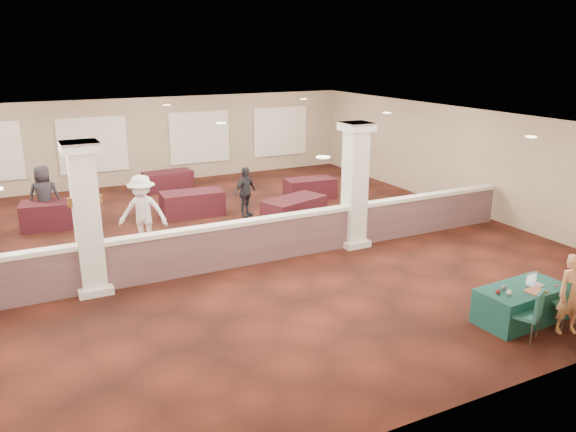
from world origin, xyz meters
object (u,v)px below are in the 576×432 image
conf_chair_main (569,299)px  far_table_back_left (57,214)px  attendee_d (44,196)px  conf_chair_side (530,311)px  far_table_front_right (294,211)px  far_table_back_center (168,181)px  far_table_front_center (192,204)px  attendee_a (89,194)px  attendee_c (245,192)px  near_table (521,304)px  far_table_back_right (310,188)px  attendee_b (143,212)px  woman (571,294)px

conf_chair_main → far_table_back_left: size_ratio=0.53×
conf_chair_main → attendee_d: size_ratio=0.56×
conf_chair_side → far_table_front_right: (-0.53, 7.96, -0.18)m
far_table_back_center → far_table_front_center: bearing=-93.1°
far_table_front_center → attendee_a: 3.06m
conf_chair_main → far_table_back_center: bearing=109.4°
attendee_c → attendee_d: 5.76m
far_table_back_center → attendee_c: (1.23, -4.32, 0.42)m
far_table_back_center → attendee_a: bearing=-140.7°
near_table → attendee_d: (-7.50, 10.40, 0.56)m
far_table_back_right → far_table_front_center: bearing=-177.3°
conf_chair_side → attendee_a: bearing=91.7°
conf_chair_side → far_table_back_right: size_ratio=0.57×
conf_chair_side → near_table: bearing=25.0°
conf_chair_side → attendee_b: attendee_b is taller
far_table_back_center → far_table_back_right: bearing=-39.3°
far_table_front_center → attendee_c: (1.42, -0.82, 0.39)m
far_table_front_right → attendee_b: bearing=-177.8°
far_table_back_right → attendee_c: (-2.80, -1.02, 0.42)m
attendee_b → far_table_back_center: bearing=98.1°
far_table_back_right → attendee_d: attendee_d is taller
far_table_back_left → conf_chair_main: bearing=-54.1°
far_table_front_center → far_table_front_right: (2.42, -2.12, 0.00)m
far_table_front_right → attendee_a: bearing=149.4°
far_table_front_center → far_table_front_right: bearing=-41.3°
conf_chair_main → attendee_d: 13.60m
far_table_back_center → far_table_back_right: 5.21m
far_table_back_center → attendee_b: bearing=-110.7°
far_table_front_right → attendee_a: (-5.29, 3.12, 0.41)m
conf_chair_main → far_table_back_center: conf_chair_main is taller
far_table_back_right → attendee_b: bearing=-158.1°
woman → far_table_back_center: woman is taller
far_table_front_right → far_table_back_right: size_ratio=1.12×
conf_chair_side → far_table_back_left: size_ratio=0.51×
attendee_c → attendee_d: attendee_d is taller
near_table → attendee_c: size_ratio=1.15×
far_table_back_center → attendee_c: bearing=-74.1°
far_table_front_right → far_table_back_left: 6.83m
far_table_back_left → far_table_back_center: 4.94m
far_table_front_right → attendee_a: attendee_a is taller
near_table → far_table_back_right: bearing=82.2°
far_table_front_center → attendee_c: size_ratio=1.21×
far_table_front_center → attendee_d: size_ratio=1.04×
woman → far_table_front_center: (-3.82, 10.20, -0.36)m
far_table_back_left → far_table_back_center: size_ratio=1.11×
woman → far_table_back_right: 10.42m
far_table_front_right → attendee_c: size_ratio=1.23×
near_table → attendee_c: bearing=99.9°
near_table → far_table_back_center: bearing=100.9°
far_table_front_right → attendee_a: 6.15m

